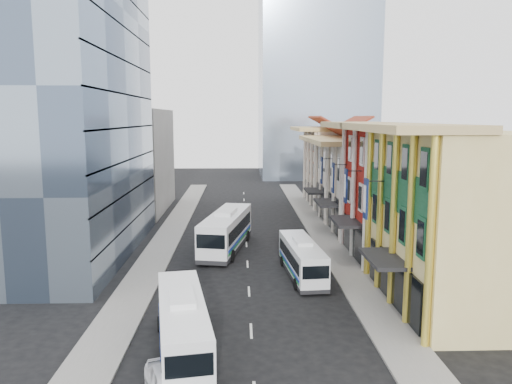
{
  "coord_description": "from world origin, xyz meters",
  "views": [
    {
      "loc": [
        -0.64,
        -27.85,
        12.91
      ],
      "look_at": [
        0.98,
        21.85,
        5.46
      ],
      "focal_mm": 35.0,
      "sensor_mm": 36.0,
      "label": 1
    }
  ],
  "objects_px": {
    "shophouse_tan": "(455,220)",
    "office_tower": "(60,94)",
    "bus_right": "(302,258)",
    "bus_left_near": "(182,324)",
    "bus_left_far": "(226,230)"
  },
  "relations": [
    {
      "from": "bus_right",
      "to": "office_tower",
      "type": "bearing_deg",
      "value": 155.92
    },
    {
      "from": "bus_left_near",
      "to": "bus_left_far",
      "type": "bearing_deg",
      "value": 75.48
    },
    {
      "from": "office_tower",
      "to": "bus_left_near",
      "type": "height_order",
      "value": "office_tower"
    },
    {
      "from": "shophouse_tan",
      "to": "bus_left_far",
      "type": "xyz_separation_m",
      "value": [
        -16.0,
        14.98,
        -4.0
      ]
    },
    {
      "from": "office_tower",
      "to": "bus_left_near",
      "type": "bearing_deg",
      "value": -57.72
    },
    {
      "from": "shophouse_tan",
      "to": "bus_left_near",
      "type": "bearing_deg",
      "value": -158.95
    },
    {
      "from": "office_tower",
      "to": "shophouse_tan",
      "type": "bearing_deg",
      "value": -24.3
    },
    {
      "from": "bus_left_far",
      "to": "bus_right",
      "type": "distance_m",
      "value": 10.65
    },
    {
      "from": "office_tower",
      "to": "bus_left_far",
      "type": "distance_m",
      "value": 19.87
    },
    {
      "from": "shophouse_tan",
      "to": "bus_right",
      "type": "height_order",
      "value": "shophouse_tan"
    },
    {
      "from": "bus_right",
      "to": "bus_left_near",
      "type": "bearing_deg",
      "value": -126.37
    },
    {
      "from": "office_tower",
      "to": "bus_right",
      "type": "height_order",
      "value": "office_tower"
    },
    {
      "from": "shophouse_tan",
      "to": "office_tower",
      "type": "bearing_deg",
      "value": 155.7
    },
    {
      "from": "bus_left_near",
      "to": "office_tower",
      "type": "bearing_deg",
      "value": 112.53
    },
    {
      "from": "bus_left_near",
      "to": "shophouse_tan",
      "type": "bearing_deg",
      "value": 11.3
    }
  ]
}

